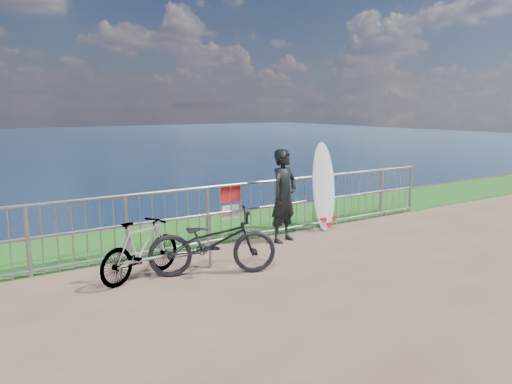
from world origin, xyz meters
TOP-DOWN VIEW (x-y plane):
  - grass_strip at (0.00, 2.70)m, footprint 120.00×120.00m
  - railing at (0.02, 1.60)m, footprint 10.06×0.10m
  - surfer at (0.89, 1.15)m, footprint 0.74×0.60m
  - surfboard at (2.11, 1.44)m, footprint 0.59×0.55m
  - bicycle_near at (-1.14, 0.23)m, footprint 2.04×1.39m
  - bicycle_far at (-2.12, 0.64)m, footprint 1.55×0.95m
  - bike_rack at (-1.74, 0.54)m, footprint 1.64×0.05m

SIDE VIEW (x-z plane):
  - grass_strip at x=0.00m, z-range 0.01..0.01m
  - bike_rack at x=-1.74m, z-range 0.11..0.45m
  - bicycle_far at x=-2.12m, z-range 0.00..0.90m
  - bicycle_near at x=-1.14m, z-range 0.00..1.02m
  - railing at x=0.02m, z-range 0.01..1.14m
  - surfboard at x=2.11m, z-range -0.07..1.75m
  - surfer at x=0.89m, z-range 0.00..1.76m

